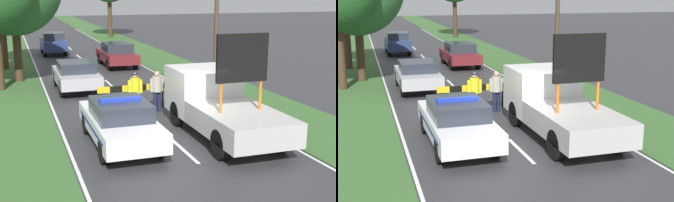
# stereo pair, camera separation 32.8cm
# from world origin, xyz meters

# --- Properties ---
(ground_plane) EXTENTS (160.00, 160.00, 0.00)m
(ground_plane) POSITION_xyz_m (0.00, 0.00, 0.00)
(ground_plane) COLOR #333335
(lane_markings) EXTENTS (6.73, 65.68, 0.01)m
(lane_markings) POSITION_xyz_m (0.00, 14.17, 0.00)
(lane_markings) COLOR silver
(lane_markings) RESTS_ON ground
(grass_verge_left) EXTENTS (3.49, 120.00, 0.03)m
(grass_verge_left) POSITION_xyz_m (-5.16, 20.00, 0.01)
(grass_verge_left) COLOR #38602D
(grass_verge_left) RESTS_ON ground
(grass_verge_right) EXTENTS (3.49, 120.00, 0.03)m
(grass_verge_right) POSITION_xyz_m (5.16, 20.00, 0.01)
(grass_verge_right) COLOR #38602D
(grass_verge_right) RESTS_ON ground
(police_car) EXTENTS (1.85, 4.92, 1.55)m
(police_car) POSITION_xyz_m (-1.71, 0.48, 0.76)
(police_car) COLOR white
(police_car) RESTS_ON ground
(work_truck) EXTENTS (2.24, 5.82, 3.53)m
(work_truck) POSITION_xyz_m (1.71, 0.59, 1.07)
(work_truck) COLOR white
(work_truck) RESTS_ON ground
(road_barrier) EXTENTS (3.02, 0.08, 1.03)m
(road_barrier) POSITION_xyz_m (-0.15, 4.65, 0.85)
(road_barrier) COLOR black
(road_barrier) RESTS_ON ground
(police_officer) EXTENTS (0.59, 0.37, 1.64)m
(police_officer) POSITION_xyz_m (-0.26, 4.06, 0.97)
(police_officer) COLOR #191E38
(police_officer) RESTS_ON ground
(pedestrian_civilian) EXTENTS (0.59, 0.38, 1.64)m
(pedestrian_civilian) POSITION_xyz_m (0.65, 4.11, 0.96)
(pedestrian_civilian) COLOR #191E38
(pedestrian_civilian) RESTS_ON ground
(traffic_cone_near_police) EXTENTS (0.48, 0.48, 0.66)m
(traffic_cone_near_police) POSITION_xyz_m (-1.08, 5.11, 0.32)
(traffic_cone_near_police) COLOR black
(traffic_cone_near_police) RESTS_ON ground
(traffic_cone_centre_front) EXTENTS (0.48, 0.48, 0.67)m
(traffic_cone_centre_front) POSITION_xyz_m (-0.21, 5.06, 0.33)
(traffic_cone_centre_front) COLOR black
(traffic_cone_centre_front) RESTS_ON ground
(queued_car_sedan_silver) EXTENTS (1.90, 4.36, 1.43)m
(queued_car_sedan_silver) POSITION_xyz_m (-1.84, 9.30, 0.77)
(queued_car_sedan_silver) COLOR #B2B2B7
(queued_car_sedan_silver) RESTS_ON ground
(queued_car_wagon_maroon) EXTENTS (1.89, 4.61, 1.52)m
(queued_car_wagon_maroon) POSITION_xyz_m (1.68, 15.98, 0.80)
(queued_car_wagon_maroon) COLOR maroon
(queued_car_wagon_maroon) RESTS_ON ground
(queued_car_hatch_blue) EXTENTS (1.73, 4.16, 1.66)m
(queued_car_hatch_blue) POSITION_xyz_m (-1.63, 23.35, 0.86)
(queued_car_hatch_blue) COLOR navy
(queued_car_hatch_blue) RESTS_ON ground
(utility_pole) EXTENTS (1.20, 0.20, 6.50)m
(utility_pole) POSITION_xyz_m (4.08, 6.08, 3.36)
(utility_pole) COLOR #473828
(utility_pole) RESTS_ON ground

